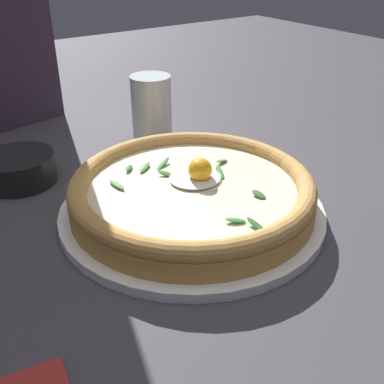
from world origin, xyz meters
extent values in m
cube|color=#3C3A3F|center=(0.00, 0.00, -0.01)|extent=(2.40, 2.40, 0.03)
cylinder|color=white|center=(-0.02, -0.03, 0.01)|extent=(0.33, 0.33, 0.01)
cylinder|color=gold|center=(-0.02, -0.03, 0.02)|extent=(0.31, 0.31, 0.02)
torus|color=#C38E48|center=(-0.02, -0.03, 0.04)|extent=(0.31, 0.31, 0.02)
cylinder|color=#F6E3B8|center=(-0.02, -0.03, 0.04)|extent=(0.26, 0.26, 0.00)
ellipsoid|color=white|center=(-0.04, -0.05, 0.04)|extent=(0.07, 0.06, 0.01)
sphere|color=yellow|center=(-0.04, -0.04, 0.06)|extent=(0.03, 0.03, 0.03)
ellipsoid|color=#4E813D|center=(-0.10, -0.06, 0.04)|extent=(0.02, 0.01, 0.01)
ellipsoid|color=#347F37|center=(-0.03, -0.10, 0.04)|extent=(0.03, 0.02, 0.01)
ellipsoid|color=#508A3B|center=(0.05, -0.09, 0.04)|extent=(0.01, 0.03, 0.00)
ellipsoid|color=#3C853E|center=(-0.01, 0.06, 0.04)|extent=(0.02, 0.02, 0.01)
ellipsoid|color=#5C8F4C|center=(0.00, -0.11, 0.04)|extent=(0.03, 0.02, 0.01)
ellipsoid|color=#39783E|center=(0.02, -0.12, 0.04)|extent=(0.02, 0.02, 0.01)
ellipsoid|color=#538E37|center=(-0.01, -0.08, 0.04)|extent=(0.02, 0.03, 0.01)
ellipsoid|color=#226F24|center=(-0.07, -0.04, 0.04)|extent=(0.02, 0.03, 0.01)
ellipsoid|color=#357632|center=(-0.07, 0.03, 0.04)|extent=(0.01, 0.02, 0.01)
ellipsoid|color=#286E2C|center=(-0.03, 0.08, 0.04)|extent=(0.01, 0.03, 0.01)
cylinder|color=black|center=(0.13, -0.25, 0.02)|extent=(0.10, 0.10, 0.04)
cylinder|color=silver|center=(-0.12, -0.29, 0.05)|extent=(0.07, 0.07, 0.11)
cylinder|color=#E1D686|center=(-0.12, -0.29, 0.03)|extent=(0.06, 0.06, 0.06)
camera|label=1|loc=(0.27, 0.38, 0.32)|focal=43.50mm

